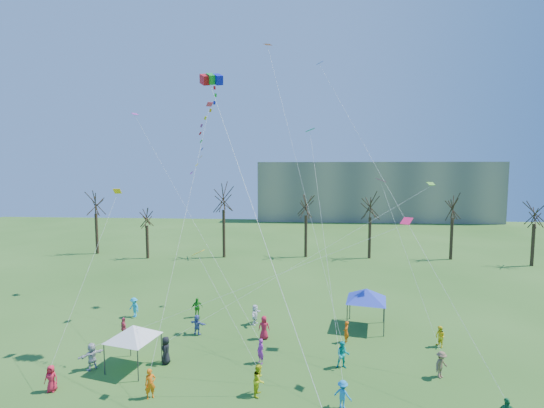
# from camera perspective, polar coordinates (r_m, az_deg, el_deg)

# --- Properties ---
(distant_building) EXTENTS (60.00, 14.00, 15.00)m
(distant_building) POSITION_cam_1_polar(r_m,az_deg,el_deg) (102.86, 15.14, 1.89)
(distant_building) COLOR gray
(distant_building) RESTS_ON ground
(bare_tree_row) EXTENTS (68.78, 8.33, 11.22)m
(bare_tree_row) POSITION_cam_1_polar(r_m,az_deg,el_deg) (55.96, 3.77, -1.06)
(bare_tree_row) COLOR black
(bare_tree_row) RESTS_ON ground
(big_box_kite) EXTENTS (4.85, 7.00, 22.38)m
(big_box_kite) POSITION_cam_1_polar(r_m,az_deg,el_deg) (26.78, -9.68, 10.66)
(big_box_kite) COLOR red
(big_box_kite) RESTS_ON ground
(canopy_tent_white) EXTENTS (3.82, 3.82, 2.94)m
(canopy_tent_white) POSITION_cam_1_polar(r_m,az_deg,el_deg) (27.95, -20.18, -17.61)
(canopy_tent_white) COLOR #3F3F44
(canopy_tent_white) RESTS_ON ground
(canopy_tent_blue) EXTENTS (4.33, 4.33, 3.32)m
(canopy_tent_blue) POSITION_cam_1_polar(r_m,az_deg,el_deg) (33.31, 14.03, -13.09)
(canopy_tent_blue) COLOR #3F3F44
(canopy_tent_blue) RESTS_ON ground
(festival_crowd) EXTENTS (26.41, 14.01, 1.86)m
(festival_crowd) POSITION_cam_1_polar(r_m,az_deg,el_deg) (28.76, -4.60, -20.16)
(festival_crowd) COLOR red
(festival_crowd) RESTS_ON ground
(small_kites_aloft) EXTENTS (29.12, 19.02, 32.91)m
(small_kites_aloft) POSITION_cam_1_polar(r_m,az_deg,el_deg) (30.33, 0.51, 6.78)
(small_kites_aloft) COLOR #FFB30D
(small_kites_aloft) RESTS_ON ground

